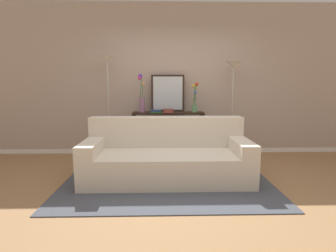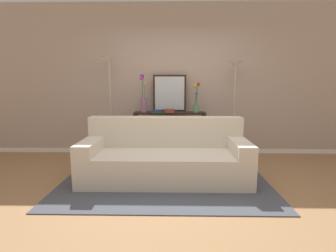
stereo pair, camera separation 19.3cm
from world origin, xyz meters
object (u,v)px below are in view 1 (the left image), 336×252
at_px(book_row_under_console, 148,154).
at_px(console_table, 168,127).
at_px(book_stack, 156,111).
at_px(floor_lamp_right, 233,83).
at_px(vase_tall_flowers, 142,99).
at_px(vase_short_flowers, 195,100).
at_px(fruit_bowl, 168,111).
at_px(couch, 167,158).
at_px(wall_mirror, 168,93).
at_px(floor_lamp_left, 108,79).

bearing_deg(book_row_under_console, console_table, -0.00).
distance_m(console_table, book_stack, 0.38).
bearing_deg(floor_lamp_right, vase_tall_flowers, 177.33).
relative_size(console_table, vase_short_flowers, 2.41).
bearing_deg(floor_lamp_right, book_stack, -179.78).
relative_size(vase_short_flowers, fruit_bowl, 2.66).
height_order(floor_lamp_right, vase_short_flowers, floor_lamp_right).
relative_size(book_stack, book_row_under_console, 0.71).
relative_size(couch, wall_mirror, 3.36).
bearing_deg(vase_short_flowers, book_row_under_console, 180.00).
bearing_deg(fruit_bowl, vase_short_flowers, 10.77).
bearing_deg(fruit_bowl, wall_mirror, 90.42).
height_order(floor_lamp_left, fruit_bowl, floor_lamp_left).
relative_size(floor_lamp_left, wall_mirror, 2.68).
relative_size(couch, book_row_under_console, 8.14).
relative_size(floor_lamp_right, fruit_bowl, 8.59).
bearing_deg(floor_lamp_left, couch, -47.12).
xyz_separation_m(couch, book_stack, (-0.18, 1.12, 0.57)).
distance_m(fruit_bowl, book_row_under_console, 0.93).
relative_size(wall_mirror, book_row_under_console, 2.42).
relative_size(couch, floor_lamp_left, 1.25).
bearing_deg(vase_tall_flowers, console_table, -1.27).
bearing_deg(wall_mirror, console_table, -87.80).
relative_size(floor_lamp_right, vase_tall_flowers, 2.51).
height_order(floor_lamp_left, wall_mirror, floor_lamp_left).
relative_size(floor_lamp_right, wall_mirror, 2.56).
xyz_separation_m(wall_mirror, fruit_bowl, (0.00, -0.23, -0.32)).
relative_size(couch, fruit_bowl, 11.28).
distance_m(wall_mirror, fruit_bowl, 0.39).
distance_m(floor_lamp_right, book_stack, 1.51).
relative_size(wall_mirror, fruit_bowl, 3.36).
bearing_deg(console_table, book_row_under_console, 180.00).
xyz_separation_m(floor_lamp_left, book_stack, (0.87, -0.01, -0.59)).
height_order(floor_lamp_right, wall_mirror, floor_lamp_right).
distance_m(console_table, floor_lamp_right, 1.45).
bearing_deg(floor_lamp_right, couch, -137.63).
bearing_deg(vase_short_flowers, wall_mirror, 165.15).
xyz_separation_m(floor_lamp_right, vase_short_flowers, (-0.69, 0.07, -0.32)).
xyz_separation_m(vase_tall_flowers, vase_short_flowers, (0.99, -0.01, -0.02)).
distance_m(floor_lamp_left, book_stack, 1.05).
bearing_deg(vase_tall_flowers, vase_short_flowers, -0.64).
xyz_separation_m(floor_lamp_right, fruit_bowl, (-1.19, -0.03, -0.51)).
height_order(floor_lamp_right, vase_tall_flowers, floor_lamp_right).
bearing_deg(vase_short_flowers, floor_lamp_right, -5.59).
bearing_deg(floor_lamp_left, fruit_bowl, -1.45).
distance_m(console_table, wall_mirror, 0.64).
xyz_separation_m(floor_lamp_right, vase_tall_flowers, (-1.68, 0.08, -0.30)).
distance_m(floor_lamp_right, vase_short_flowers, 0.76).
xyz_separation_m(couch, wall_mirror, (0.05, 1.33, 0.90)).
distance_m(couch, wall_mirror, 1.61).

